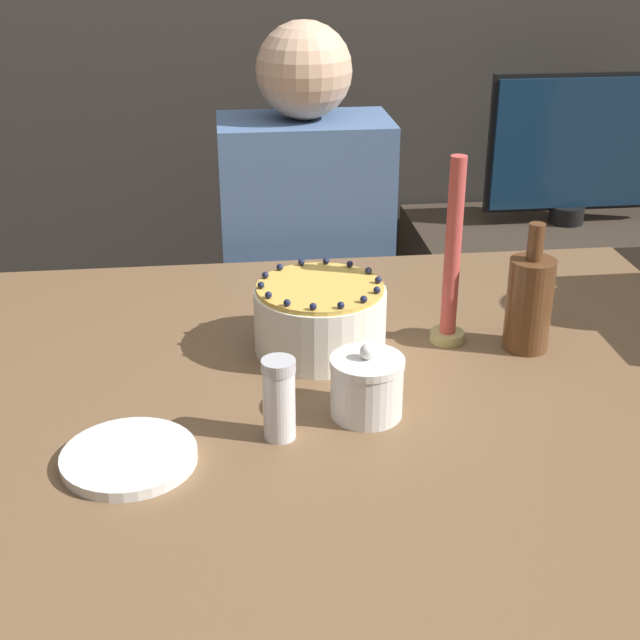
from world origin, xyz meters
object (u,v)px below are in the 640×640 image
Objects in this scene: sugar_bowl at (367,386)px; tv_monitor at (574,147)px; person_man_blue_shirt at (306,303)px; bottle at (529,302)px; sugar_shaker at (279,399)px; candle at (452,267)px; cake at (320,318)px.

tv_monitor is at bearing 56.85° from sugar_bowl.
tv_monitor is (0.79, 0.34, 0.29)m from person_man_blue_shirt.
bottle reaches higher than sugar_bowl.
candle reaches higher than sugar_shaker.
sugar_bowl is 0.52× the size of bottle.
person_man_blue_shirt is 2.44× the size of tv_monitor.
candle is (0.32, 0.28, 0.08)m from sugar_shaker.
candle is at bearing 41.31° from sugar_shaker.
tv_monitor reaches higher than bottle.
bottle is (0.36, -0.03, 0.03)m from cake.
bottle is at bearing 28.07° from sugar_shaker.
cake is 0.24m from candle.
bottle is at bearing 31.34° from sugar_bowl.
person_man_blue_shirt is (0.13, 0.91, -0.26)m from sugar_shaker.
candle is at bearing 107.07° from person_man_blue_shirt.
sugar_shaker is at bearing 81.95° from person_man_blue_shirt.
sugar_bowl is at bearing -148.66° from bottle.
cake is 1.29m from tv_monitor.
candle is 0.28× the size of person_man_blue_shirt.
cake is 0.99× the size of bottle.
person_man_blue_shirt reaches higher than bottle.
cake is 0.19× the size of person_man_blue_shirt.
bottle reaches higher than cake.
person_man_blue_shirt reaches higher than sugar_shaker.
sugar_shaker is at bearing -160.25° from sugar_bowl.
sugar_shaker is at bearing -126.38° from tv_monitor.
bottle is (0.32, 0.19, 0.04)m from sugar_bowl.
tv_monitor is at bearing 49.61° from cake.
cake is at bearing 174.54° from bottle.
candle reaches higher than tv_monitor.
sugar_shaker is (-0.09, -0.28, 0.00)m from cake.
cake is at bearing -130.39° from tv_monitor.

